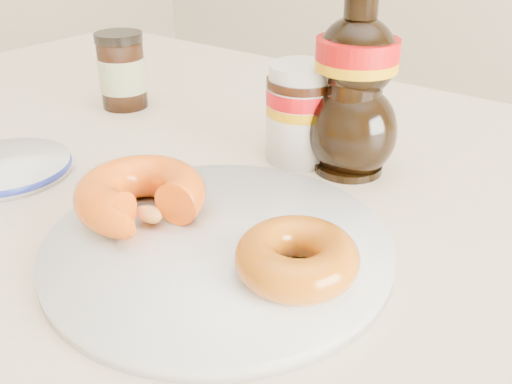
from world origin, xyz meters
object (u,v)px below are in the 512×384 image
Objects in this scene: plate at (218,245)px; syrup_bottle at (355,84)px; dark_jar at (122,71)px; nutella_jar at (301,109)px; donut_whole at (297,258)px; blue_rim_saucer at (6,167)px; donut_bitten at (141,195)px; dining_table at (238,278)px.

plate is 1.50× the size of syrup_bottle.
nutella_jar is at bearing 0.40° from dark_jar.
nutella_jar reaches higher than donut_whole.
dark_jar is 0.23m from blue_rim_saucer.
blue_rim_saucer is (-0.19, -0.01, -0.03)m from donut_bitten.
plate is at bearing -91.49° from syrup_bottle.
donut_bitten is at bearing -115.32° from dining_table.
nutella_jar is at bearing 96.03° from dining_table.
syrup_bottle reaches higher than nutella_jar.
syrup_bottle is 1.88× the size of dark_jar.
dark_jar is (-0.33, 0.19, 0.04)m from plate.
donut_whole reaches higher than blue_rim_saucer.
blue_rim_saucer is at bearing -175.31° from plate.
syrup_bottle is at bearing 1.47° from dark_jar.
donut_bitten is (-0.04, -0.08, 0.12)m from dining_table.
dark_jar reaches higher than plate.
donut_whole is 0.90× the size of dark_jar.
donut_bitten is 0.33m from dark_jar.
donut_whole is at bearing -70.60° from syrup_bottle.
plate is (0.04, -0.07, 0.09)m from dining_table.
syrup_bottle is at bearing 88.51° from plate.
syrup_bottle is at bearing 6.77° from nutella_jar.
donut_whole is 0.35m from blue_rim_saucer.
dining_table is 0.34m from dark_jar.
donut_bitten is 0.15m from donut_whole.
blue_rim_saucer is at bearing -135.23° from nutella_jar.
nutella_jar is at bearing 70.29° from donut_bitten.
syrup_bottle reaches higher than donut_bitten.
nutella_jar reaches higher than blue_rim_saucer.
syrup_bottle is at bearing 71.56° from dining_table.
syrup_bottle reaches higher than plate.
dining_table is 13.43× the size of nutella_jar.
donut_bitten is (-0.08, -0.01, 0.03)m from plate.
donut_bitten is 0.21m from nutella_jar.
donut_whole is at bearing -10.15° from donut_bitten.
donut_whole is at bearing -32.44° from dining_table.
dining_table is 12.70× the size of donut_bitten.
nutella_jar reaches higher than dark_jar.
plate is 2.82× the size of dark_jar.
donut_bitten is at bearing 3.60° from blue_rim_saucer.
dining_table is at bearing -22.53° from dark_jar.
donut_bitten is 1.06× the size of nutella_jar.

